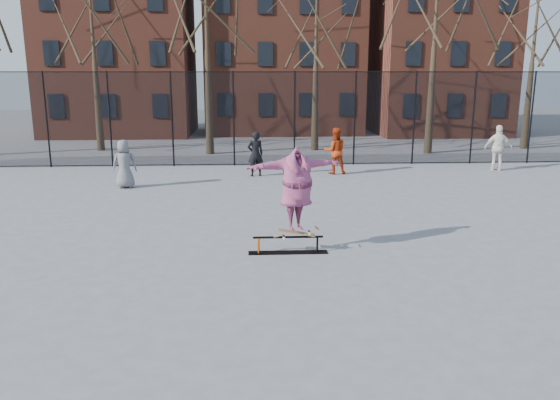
{
  "coord_description": "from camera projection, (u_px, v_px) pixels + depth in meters",
  "views": [
    {
      "loc": [
        -0.65,
        -10.42,
        3.95
      ],
      "look_at": [
        -0.03,
        1.5,
        1.15
      ],
      "focal_mm": 35.0,
      "sensor_mm": 36.0,
      "label": 1
    }
  ],
  "objects": [
    {
      "name": "bystander_black",
      "position": [
        255.0,
        154.0,
        21.06
      ],
      "size": [
        0.72,
        0.56,
        1.73
      ],
      "primitive_type": "imported",
      "rotation": [
        0.0,
        0.0,
        3.39
      ],
      "color": "black",
      "rests_on": "ground"
    },
    {
      "name": "fence",
      "position": [
        266.0,
        118.0,
        23.24
      ],
      "size": [
        34.03,
        0.07,
        4.0
      ],
      "color": "black",
      "rests_on": "ground"
    },
    {
      "name": "rowhouses",
      "position": [
        272.0,
        38.0,
        35.0
      ],
      "size": [
        29.0,
        7.0,
        13.0
      ],
      "color": "brown",
      "rests_on": "ground"
    },
    {
      "name": "skateboard",
      "position": [
        296.0,
        234.0,
        12.14
      ],
      "size": [
        0.89,
        0.21,
        0.11
      ],
      "primitive_type": null,
      "color": "olive",
      "rests_on": "skate_rail"
    },
    {
      "name": "bystander_red",
      "position": [
        335.0,
        151.0,
        21.53
      ],
      "size": [
        0.91,
        0.72,
        1.83
      ],
      "primitive_type": "imported",
      "rotation": [
        0.0,
        0.0,
        3.18
      ],
      "color": "#A42E0E",
      "rests_on": "ground"
    },
    {
      "name": "skate_rail",
      "position": [
        288.0,
        246.0,
        12.2
      ],
      "size": [
        1.78,
        0.27,
        0.39
      ],
      "color": "black",
      "rests_on": "ground"
    },
    {
      "name": "ground",
      "position": [
        285.0,
        272.0,
        11.07
      ],
      "size": [
        100.0,
        100.0,
        0.0
      ],
      "primitive_type": "plane",
      "color": "slate"
    },
    {
      "name": "bystander_white",
      "position": [
        498.0,
        148.0,
        22.29
      ],
      "size": [
        1.16,
        0.68,
        1.86
      ],
      "primitive_type": "imported",
      "rotation": [
        0.0,
        0.0,
        2.93
      ],
      "color": "silver",
      "rests_on": "ground"
    },
    {
      "name": "skater",
      "position": [
        297.0,
        191.0,
        11.92
      ],
      "size": [
        2.33,
        1.31,
        1.83
      ],
      "primitive_type": "imported",
      "rotation": [
        0.0,
        0.0,
        0.33
      ],
      "color": "#48327E",
      "rests_on": "skateboard"
    },
    {
      "name": "bystander_grey",
      "position": [
        124.0,
        164.0,
        18.91
      ],
      "size": [
        0.93,
        0.71,
        1.69
      ],
      "primitive_type": "imported",
      "rotation": [
        0.0,
        0.0,
        3.37
      ],
      "color": "slate",
      "rests_on": "ground"
    }
  ]
}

